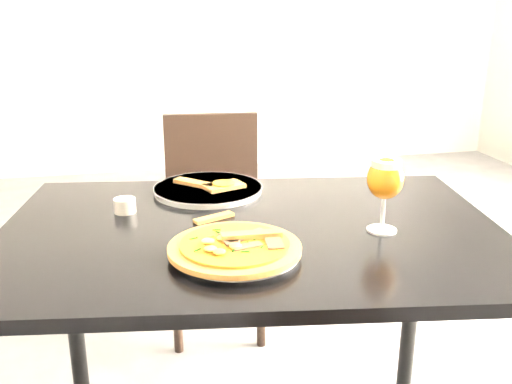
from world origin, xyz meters
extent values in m
cube|color=black|center=(-0.30, -0.25, 0.73)|extent=(1.31, 0.97, 0.03)
cylinder|color=black|center=(-0.78, 0.17, 0.36)|extent=(0.05, 0.05, 0.72)
cylinder|color=black|center=(0.29, 0.00, 0.36)|extent=(0.05, 0.05, 0.72)
cube|color=black|center=(-0.27, 0.55, 0.42)|extent=(0.43, 0.43, 0.04)
cylinder|color=black|center=(-0.44, 0.41, 0.20)|extent=(0.03, 0.03, 0.40)
cylinder|color=black|center=(-0.13, 0.38, 0.20)|extent=(0.03, 0.03, 0.40)
cylinder|color=black|center=(-0.42, 0.72, 0.20)|extent=(0.03, 0.03, 0.40)
cylinder|color=black|center=(-0.10, 0.69, 0.20)|extent=(0.03, 0.03, 0.40)
cube|color=black|center=(-0.26, 0.73, 0.65)|extent=(0.37, 0.06, 0.39)
cylinder|color=silver|center=(-0.36, -0.40, 0.76)|extent=(0.34, 0.34, 0.01)
cylinder|color=olive|center=(-0.37, -0.41, 0.77)|extent=(0.28, 0.28, 0.01)
cylinder|color=#B4510F|center=(-0.37, -0.41, 0.78)|extent=(0.23, 0.23, 0.01)
cube|color=#4E2E22|center=(-0.34, -0.41, 0.78)|extent=(0.06, 0.03, 0.00)
cube|color=#4E2E22|center=(-0.35, -0.36, 0.78)|extent=(0.04, 0.06, 0.00)
cube|color=#4E2E22|center=(-0.43, -0.37, 0.78)|extent=(0.06, 0.06, 0.00)
cube|color=#4E2E22|center=(-0.39, -0.43, 0.78)|extent=(0.06, 0.06, 0.00)
cube|color=#4E2E22|center=(-0.35, -0.46, 0.78)|extent=(0.04, 0.06, 0.00)
ellipsoid|color=#E8E14B|center=(-0.35, -0.40, 0.79)|extent=(0.03, 0.03, 0.01)
ellipsoid|color=#E8E14B|center=(-0.37, -0.34, 0.79)|extent=(0.03, 0.03, 0.01)
ellipsoid|color=#E8E14B|center=(-0.39, -0.40, 0.79)|extent=(0.03, 0.03, 0.01)
ellipsoid|color=#E8E14B|center=(-0.43, -0.44, 0.79)|extent=(0.03, 0.03, 0.01)
ellipsoid|color=#E8E14B|center=(-0.37, -0.43, 0.79)|extent=(0.03, 0.03, 0.01)
ellipsoid|color=#E8E14B|center=(-0.31, -0.45, 0.79)|extent=(0.03, 0.03, 0.01)
cube|color=#1B4F0E|center=(-0.36, -0.40, 0.78)|extent=(0.01, 0.02, 0.00)
cube|color=#1B4F0E|center=(-0.37, -0.37, 0.78)|extent=(0.00, 0.02, 0.00)
cube|color=#1B4F0E|center=(-0.41, -0.35, 0.78)|extent=(0.01, 0.02, 0.00)
cube|color=#1B4F0E|center=(-0.39, -0.39, 0.78)|extent=(0.02, 0.01, 0.00)
cube|color=#1B4F0E|center=(-0.43, -0.40, 0.78)|extent=(0.02, 0.01, 0.00)
cube|color=#1B4F0E|center=(-0.38, -0.42, 0.78)|extent=(0.02, 0.01, 0.00)
cube|color=#1B4F0E|center=(-0.40, -0.44, 0.78)|extent=(0.02, 0.01, 0.00)
cube|color=#1B4F0E|center=(-0.40, -0.48, 0.78)|extent=(0.01, 0.02, 0.00)
cube|color=#1B4F0E|center=(-0.37, -0.44, 0.78)|extent=(0.00, 0.02, 0.00)
cube|color=#1B4F0E|center=(-0.34, -0.46, 0.78)|extent=(0.01, 0.02, 0.00)
cube|color=#1B4F0E|center=(-0.36, -0.42, 0.78)|extent=(0.02, 0.01, 0.00)
cube|color=#1B4F0E|center=(-0.32, -0.42, 0.78)|extent=(0.02, 0.01, 0.00)
cube|color=#1B4F0E|center=(-0.30, -0.39, 0.78)|extent=(0.02, 0.01, 0.00)
cube|color=#1B4F0E|center=(-0.35, -0.39, 0.78)|extent=(0.02, 0.01, 0.00)
cube|color=olive|center=(-0.32, -0.41, 0.79)|extent=(0.13, 0.03, 0.01)
cylinder|color=silver|center=(-0.36, 0.04, 0.76)|extent=(0.32, 0.32, 0.02)
cube|color=olive|center=(-0.40, 0.07, 0.77)|extent=(0.12, 0.12, 0.01)
cube|color=olive|center=(-0.32, 0.02, 0.77)|extent=(0.13, 0.10, 0.01)
cylinder|color=#B4510F|center=(-0.32, 0.02, 0.78)|extent=(0.06, 0.06, 0.00)
cube|color=olive|center=(-0.38, -0.18, 0.75)|extent=(0.11, 0.07, 0.01)
cylinder|color=beige|center=(-0.59, -0.08, 0.77)|extent=(0.06, 0.06, 0.04)
cylinder|color=gold|center=(-0.59, -0.08, 0.78)|extent=(0.05, 0.05, 0.01)
cylinder|color=silver|center=(0.00, -0.34, 0.75)|extent=(0.07, 0.07, 0.01)
cylinder|color=silver|center=(0.00, -0.34, 0.79)|extent=(0.01, 0.01, 0.08)
ellipsoid|color=#B05E11|center=(0.00, -0.34, 0.88)|extent=(0.08, 0.08, 0.10)
cylinder|color=silver|center=(0.00, -0.34, 0.92)|extent=(0.07, 0.07, 0.02)
camera|label=1|loc=(-0.56, -1.50, 1.25)|focal=40.00mm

